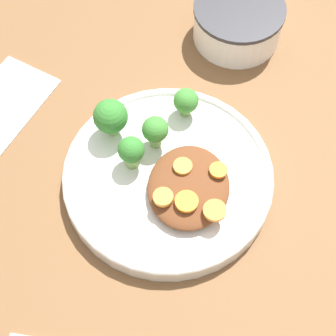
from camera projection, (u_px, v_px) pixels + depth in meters
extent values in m
plane|color=brown|center=(168.00, 182.00, 0.70)|extent=(4.00, 4.00, 0.00)
cylinder|color=silver|center=(168.00, 178.00, 0.69)|extent=(0.26, 0.26, 0.02)
torus|color=silver|center=(168.00, 174.00, 0.68)|extent=(0.26, 0.26, 0.01)
cylinder|color=white|center=(238.00, 22.00, 0.79)|extent=(0.12, 0.12, 0.06)
cylinder|color=#333338|center=(240.00, 9.00, 0.77)|extent=(0.13, 0.13, 0.01)
cylinder|color=white|center=(239.00, 12.00, 0.78)|extent=(0.10, 0.10, 0.01)
ellipsoid|color=brown|center=(189.00, 187.00, 0.66)|extent=(0.11, 0.10, 0.02)
cylinder|color=#759E51|center=(186.00, 109.00, 0.72)|extent=(0.01, 0.01, 0.02)
sphere|color=#3D8433|center=(186.00, 101.00, 0.70)|extent=(0.03, 0.03, 0.03)
cylinder|color=#759E51|center=(132.00, 158.00, 0.68)|extent=(0.02, 0.02, 0.02)
sphere|color=#337A2D|center=(131.00, 150.00, 0.66)|extent=(0.03, 0.03, 0.03)
cylinder|color=#7FA85B|center=(112.00, 127.00, 0.70)|extent=(0.01, 0.01, 0.02)
sphere|color=#337A2D|center=(111.00, 116.00, 0.68)|extent=(0.04, 0.04, 0.04)
cylinder|color=#7FA85B|center=(156.00, 139.00, 0.69)|extent=(0.02, 0.02, 0.02)
sphere|color=#3D8433|center=(155.00, 129.00, 0.68)|extent=(0.03, 0.03, 0.03)
cylinder|color=orange|center=(182.00, 169.00, 0.66)|extent=(0.02, 0.02, 0.00)
cylinder|color=orange|center=(215.00, 210.00, 0.63)|extent=(0.03, 0.03, 0.01)
cylinder|color=orange|center=(187.00, 201.00, 0.64)|extent=(0.03, 0.03, 0.00)
cylinder|color=orange|center=(218.00, 172.00, 0.66)|extent=(0.02, 0.02, 0.00)
cylinder|color=orange|center=(161.00, 197.00, 0.64)|extent=(0.02, 0.02, 0.01)
cube|color=white|center=(4.00, 103.00, 0.76)|extent=(0.16, 0.14, 0.01)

